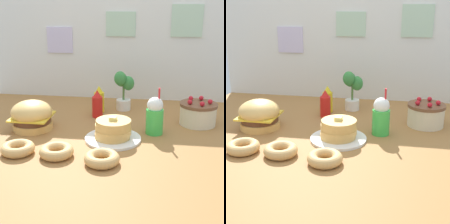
% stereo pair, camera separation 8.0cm
% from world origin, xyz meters
% --- Properties ---
extents(ground_plane, '(2.32, 1.89, 0.02)m').
position_xyz_m(ground_plane, '(0.00, 0.00, -0.01)').
color(ground_plane, '#9E6B38').
extents(back_wall, '(2.32, 0.04, 0.90)m').
position_xyz_m(back_wall, '(0.00, 0.94, 0.45)').
color(back_wall, silver).
rests_on(back_wall, ground_plane).
extents(burger, '(0.28, 0.28, 0.20)m').
position_xyz_m(burger, '(-0.51, 0.09, 0.09)').
color(burger, '#DBA859').
rests_on(burger, ground_plane).
extents(pancake_stack, '(0.36, 0.36, 0.15)m').
position_xyz_m(pancake_stack, '(0.07, -0.03, 0.06)').
color(pancake_stack, white).
rests_on(pancake_stack, ground_plane).
extents(layer_cake, '(0.26, 0.26, 0.19)m').
position_xyz_m(layer_cake, '(0.62, 0.34, 0.08)').
color(layer_cake, beige).
rests_on(layer_cake, ground_plane).
extents(ketchup_bottle, '(0.08, 0.08, 0.21)m').
position_xyz_m(ketchup_bottle, '(-0.11, 0.40, 0.10)').
color(ketchup_bottle, red).
rests_on(ketchup_bottle, ground_plane).
extents(mustard_bottle, '(0.08, 0.08, 0.21)m').
position_xyz_m(mustard_bottle, '(-0.12, 0.52, 0.10)').
color(mustard_bottle, yellow).
rests_on(mustard_bottle, ground_plane).
extents(cream_soda_cup, '(0.11, 0.11, 0.31)m').
position_xyz_m(cream_soda_cup, '(0.32, 0.12, 0.12)').
color(cream_soda_cup, green).
rests_on(cream_soda_cup, ground_plane).
extents(donut_pink_glaze, '(0.19, 0.19, 0.06)m').
position_xyz_m(donut_pink_glaze, '(-0.45, -0.30, 0.03)').
color(donut_pink_glaze, tan).
rests_on(donut_pink_glaze, ground_plane).
extents(donut_chocolate, '(0.19, 0.19, 0.06)m').
position_xyz_m(donut_chocolate, '(-0.22, -0.30, 0.03)').
color(donut_chocolate, tan).
rests_on(donut_chocolate, ground_plane).
extents(donut_vanilla, '(0.19, 0.19, 0.06)m').
position_xyz_m(donut_vanilla, '(0.05, -0.36, 0.03)').
color(donut_vanilla, tan).
rests_on(donut_vanilla, ground_plane).
extents(potted_plant, '(0.16, 0.12, 0.32)m').
position_xyz_m(potted_plant, '(0.06, 0.60, 0.17)').
color(potted_plant, white).
rests_on(potted_plant, ground_plane).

